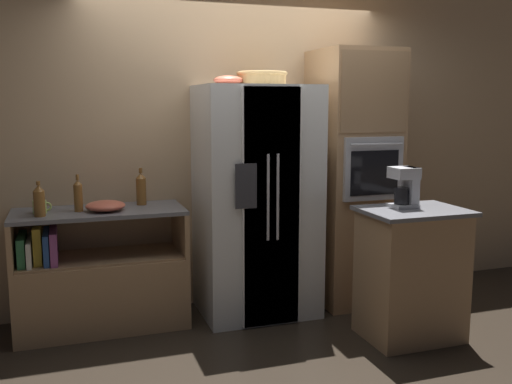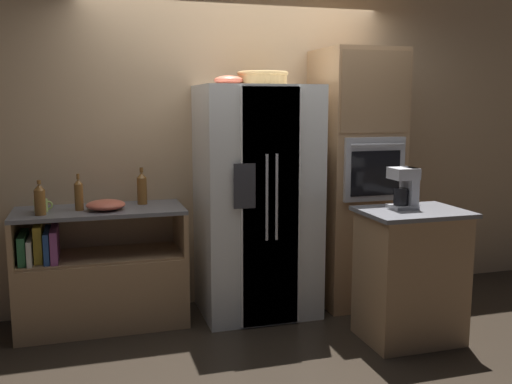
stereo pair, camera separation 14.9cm
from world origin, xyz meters
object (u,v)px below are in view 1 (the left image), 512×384
bottle_tall (78,195)px  refrigerator (257,201)px  mixing_bowl (106,206)px  fruit_bowl (228,80)px  wicker_basket (262,78)px  wall_oven (352,178)px  mug (40,207)px  bottle_wide (141,189)px  bottle_short (39,201)px  coffee_maker (406,186)px

bottle_tall → refrigerator: bearing=-2.5°
mixing_bowl → fruit_bowl: bearing=1.9°
wicker_basket → fruit_bowl: wicker_basket is taller
refrigerator → wall_oven: (0.87, 0.02, 0.15)m
wicker_basket → wall_oven: bearing=-3.7°
mug → bottle_wide: bearing=9.2°
bottle_short → mixing_bowl: 0.46m
mixing_bowl → mug: bearing=173.1°
bottle_short → mug: (-0.00, 0.12, -0.07)m
wall_oven → mixing_bowl: size_ratio=7.40×
fruit_bowl → mug: size_ratio=1.75×
wall_oven → mug: bearing=178.8°
coffee_maker → mixing_bowl: bearing=159.0°
wicker_basket → bottle_short: wicker_basket is taller
bottle_short → coffee_maker: bearing=-16.1°
wall_oven → bottle_wide: size_ratio=7.35×
fruit_bowl → bottle_tall: (-1.15, 0.01, -0.84)m
refrigerator → wicker_basket: (0.07, 0.08, 0.98)m
bottle_short → bottle_wide: (0.74, 0.24, 0.02)m
refrigerator → mug: 1.63m
wicker_basket → mug: 1.94m
refrigerator → bottle_wide: (-0.89, 0.19, 0.12)m
fruit_bowl → mixing_bowl: bearing=-178.1°
bottle_wide → refrigerator: bearing=-12.4°
refrigerator → mug: bearing=177.4°
fruit_bowl → bottle_short: bearing=-176.0°
bottle_wide → coffee_maker: coffee_maker is taller
fruit_bowl → coffee_maker: 1.56m
wall_oven → wicker_basket: wall_oven is taller
coffee_maker → refrigerator: bearing=138.6°
coffee_maker → wicker_basket: bearing=133.6°
wall_oven → bottle_wide: bearing=174.5°
bottle_wide → mug: 0.75m
refrigerator → mixing_bowl: size_ratio=6.38×
refrigerator → mixing_bowl: refrigerator is taller
wall_oven → bottle_short: 2.49m
bottle_wide → coffee_maker: bearing=-28.7°
fruit_bowl → bottle_tall: fruit_bowl is taller
bottle_wide → mug: size_ratio=2.21×
wall_oven → bottle_tall: (-2.23, 0.03, -0.04)m
bottle_tall → bottle_short: 0.28m
refrigerator → wicker_basket: bearing=48.1°
refrigerator → fruit_bowl: fruit_bowl is taller
mug → mixing_bowl: mug is taller
wall_oven → bottle_tall: size_ratio=7.77×
fruit_bowl → bottle_wide: (-0.67, 0.14, -0.83)m
refrigerator → bottle_tall: 1.37m
wicker_basket → bottle_wide: (-0.96, 0.12, -0.86)m
refrigerator → coffee_maker: (0.87, -0.77, 0.19)m
refrigerator → mixing_bowl: bearing=179.0°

